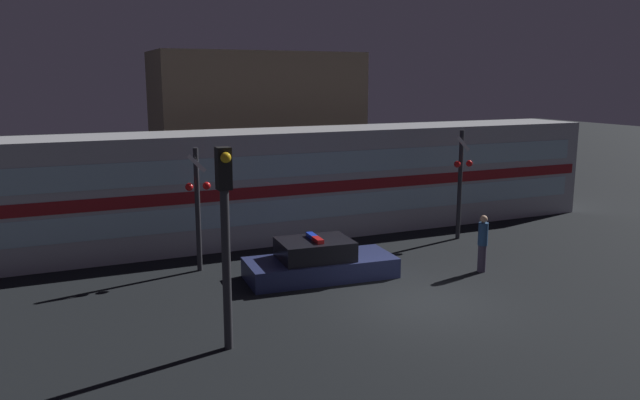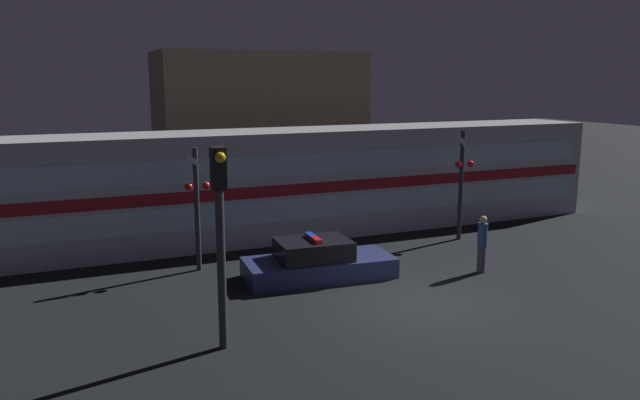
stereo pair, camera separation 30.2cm
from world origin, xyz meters
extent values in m
plane|color=black|center=(0.00, 0.00, 0.00)|extent=(120.00, 120.00, 0.00)
cube|color=#B7BABF|center=(0.75, 8.36, 2.00)|extent=(23.47, 2.92, 4.00)
cube|color=maroon|center=(0.75, 6.89, 2.00)|extent=(23.01, 0.03, 0.40)
cube|color=silver|center=(0.75, 6.89, 1.28)|extent=(22.30, 0.02, 0.80)
cube|color=silver|center=(0.75, 6.89, 2.88)|extent=(22.30, 0.02, 0.80)
cube|color=navy|center=(-1.60, 3.06, 0.30)|extent=(4.58, 2.16, 0.59)
cube|color=black|center=(-1.78, 3.07, 0.88)|extent=(2.25, 1.76, 0.58)
cube|color=red|center=(-1.80, 2.80, 1.23)|extent=(0.24, 0.56, 0.12)
cube|color=blue|center=(-1.76, 3.35, 1.23)|extent=(0.24, 0.56, 0.12)
cylinder|color=#3F384C|center=(3.16, 1.52, 0.42)|extent=(0.25, 0.25, 0.85)
cylinder|color=navy|center=(3.16, 1.52, 1.20)|extent=(0.30, 0.30, 0.71)
sphere|color=tan|center=(3.16, 1.52, 1.67)|extent=(0.23, 0.23, 0.23)
cylinder|color=#2D2D33|center=(4.97, 5.17, 2.02)|extent=(0.16, 0.16, 4.04)
sphere|color=red|center=(4.71, 5.02, 2.83)|extent=(0.24, 0.24, 0.24)
sphere|color=red|center=(5.24, 5.02, 2.83)|extent=(0.24, 0.24, 0.24)
cube|color=white|center=(4.97, 5.08, 3.56)|extent=(0.58, 0.03, 0.58)
cylinder|color=#2D2D33|center=(-4.75, 5.20, 1.91)|extent=(0.16, 0.16, 3.83)
sphere|color=red|center=(-5.02, 5.05, 2.68)|extent=(0.24, 0.24, 0.24)
sphere|color=red|center=(-4.49, 5.05, 2.68)|extent=(0.24, 0.24, 0.24)
cube|color=white|center=(-4.75, 5.11, 3.37)|extent=(0.58, 0.03, 0.58)
cylinder|color=#2D2D33|center=(-5.52, -0.70, 1.78)|extent=(0.19, 0.19, 3.57)
cube|color=black|center=(-5.52, -0.70, 4.02)|extent=(0.30, 0.30, 0.90)
sphere|color=gold|center=(-5.52, -0.89, 4.27)|extent=(0.23, 0.23, 0.23)
cube|color=brown|center=(0.39, 14.60, 3.53)|extent=(9.44, 4.03, 7.06)
camera|label=1|loc=(-8.98, -13.31, 5.86)|focal=35.00mm
camera|label=2|loc=(-8.70, -13.44, 5.86)|focal=35.00mm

